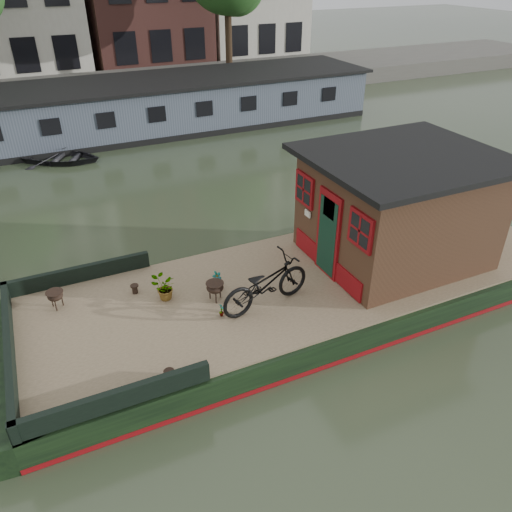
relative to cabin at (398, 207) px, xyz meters
name	(u,v)px	position (x,y,z in m)	size (l,w,h in m)	color
ground	(307,301)	(-2.19, 0.00, -1.88)	(120.00, 120.00, 0.00)	#293723
houseboat_hull	(252,306)	(-3.52, 0.00, -1.60)	(14.01, 4.02, 0.60)	black
houseboat_deck	(308,278)	(-2.19, 0.00, -1.25)	(11.80, 3.80, 0.05)	#8E7958
bow_bulwark	(61,335)	(-7.25, 0.00, -1.05)	(3.00, 4.00, 0.35)	black
cabin	(398,207)	(0.00, 0.00, 0.00)	(4.00, 3.50, 2.42)	black
bicycle	(266,283)	(-3.47, -0.52, -0.71)	(0.68, 1.96, 1.03)	black
potted_plant_a	(217,281)	(-4.14, 0.37, -1.01)	(0.23, 0.16, 0.44)	brown
potted_plant_c	(164,288)	(-5.22, 0.51, -0.97)	(0.47, 0.41, 0.52)	#B35034
potted_plant_e	(221,310)	(-4.39, -0.48, -1.09)	(0.15, 0.10, 0.28)	brown
brazier_front	(215,291)	(-4.31, 0.06, -1.02)	(0.38, 0.38, 0.41)	black
brazier_rear	(56,300)	(-7.22, 1.14, -1.04)	(0.35, 0.35, 0.38)	black
bollard_port	(135,289)	(-5.72, 0.99, -1.13)	(0.17, 0.17, 0.19)	black
bollard_stbd	(169,375)	(-5.78, -1.70, -1.13)	(0.18, 0.18, 0.21)	black
dinghy	(62,154)	(-6.04, 11.50, -1.58)	(2.03, 2.84, 0.59)	black
far_houseboat	(145,108)	(-2.19, 14.00, -0.91)	(20.40, 4.40, 2.11)	#4C5465
quay	(116,89)	(-2.19, 20.50, -1.43)	(60.00, 6.00, 0.90)	#47443F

